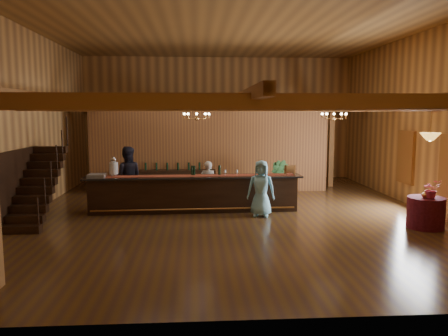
{
  "coord_description": "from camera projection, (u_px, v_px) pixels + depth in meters",
  "views": [
    {
      "loc": [
        -1.02,
        -13.0,
        3.0
      ],
      "look_at": [
        -0.16,
        0.43,
        1.3
      ],
      "focal_mm": 35.0,
      "sensor_mm": 36.0,
      "label": 1
    }
  ],
  "objects": [
    {
      "name": "table_flowers",
      "position": [
        431.0,
        189.0,
        11.21
      ],
      "size": [
        0.46,
        0.4,
        0.49
      ],
      "primitive_type": "imported",
      "rotation": [
        0.0,
        0.0,
        0.05
      ],
      "color": "#BD2F4A",
      "rests_on": "round_table"
    },
    {
      "name": "floor",
      "position": [
        230.0,
        212.0,
        13.32
      ],
      "size": [
        14.0,
        14.0,
        0.0
      ],
      "primitive_type": "plane",
      "color": "#442B1C",
      "rests_on": "ground"
    },
    {
      "name": "raffle_drum",
      "position": [
        290.0,
        169.0,
        13.49
      ],
      "size": [
        0.34,
        0.24,
        0.3
      ],
      "color": "brown",
      "rests_on": "tasting_bar"
    },
    {
      "name": "beverage_dispenser",
      "position": [
        114.0,
        167.0,
        13.1
      ],
      "size": [
        0.26,
        0.26,
        0.6
      ],
      "color": "silver",
      "rests_on": "tasting_bar"
    },
    {
      "name": "tasting_bar",
      "position": [
        194.0,
        193.0,
        13.37
      ],
      "size": [
        6.62,
        1.01,
        1.11
      ],
      "rotation": [
        0.0,
        0.0,
        0.02
      ],
      "color": "black",
      "rests_on": "floor"
    },
    {
      "name": "guest",
      "position": [
        261.0,
        188.0,
        12.69
      ],
      "size": [
        0.91,
        0.7,
        1.65
      ],
      "primitive_type": "imported",
      "rotation": [
        0.0,
        0.0,
        -0.24
      ],
      "color": "#83CFEA",
      "rests_on": "floor"
    },
    {
      "name": "table_vase",
      "position": [
        426.0,
        192.0,
        11.28
      ],
      "size": [
        0.21,
        0.21,
        0.33
      ],
      "primitive_type": "imported",
      "rotation": [
        0.0,
        0.0,
        -0.31
      ],
      "color": "#B67C3C",
      "rests_on": "round_table"
    },
    {
      "name": "bartender",
      "position": [
        208.0,
        184.0,
        14.0
      ],
      "size": [
        0.59,
        0.43,
        1.49
      ],
      "primitive_type": "imported",
      "rotation": [
        0.0,
        0.0,
        2.99
      ],
      "color": "silver",
      "rests_on": "floor"
    },
    {
      "name": "glass_rack_tray",
      "position": [
        97.0,
        176.0,
        12.99
      ],
      "size": [
        0.5,
        0.5,
        0.1
      ],
      "primitive_type": "cube",
      "color": "gray",
      "rests_on": "tasting_bar"
    },
    {
      "name": "partition_wall",
      "position": [
        210.0,
        152.0,
        16.56
      ],
      "size": [
        9.0,
        0.18,
        3.1
      ],
      "primitive_type": "cube",
      "color": "brown",
      "rests_on": "floor"
    },
    {
      "name": "ceiling",
      "position": [
        230.0,
        26.0,
        12.63
      ],
      "size": [
        14.0,
        14.0,
        0.0
      ],
      "primitive_type": "plane",
      "rotation": [
        3.14,
        0.0,
        0.0
      ],
      "color": "olive",
      "rests_on": "wall_back"
    },
    {
      "name": "wall_front",
      "position": [
        270.0,
        131.0,
        6.04
      ],
      "size": [
        12.0,
        0.1,
        5.5
      ],
      "primitive_type": "cube",
      "color": "#C18C46",
      "rests_on": "floor"
    },
    {
      "name": "staircase",
      "position": [
        37.0,
        186.0,
        12.11
      ],
      "size": [
        1.0,
        2.8,
        2.0
      ],
      "color": "black",
      "rests_on": "floor"
    },
    {
      "name": "backbar_shelf",
      "position": [
        173.0,
        182.0,
        16.29
      ],
      "size": [
        3.2,
        0.53,
        0.9
      ],
      "primitive_type": "cube",
      "rotation": [
        0.0,
        0.0,
        -0.01
      ],
      "color": "black",
      "rests_on": "floor"
    },
    {
      "name": "support_posts",
      "position": [
        231.0,
        162.0,
        12.62
      ],
      "size": [
        9.2,
        10.2,
        3.2
      ],
      "color": "brown",
      "rests_on": "floor"
    },
    {
      "name": "bar_bottle_2",
      "position": [
        219.0,
        170.0,
        13.47
      ],
      "size": [
        0.07,
        0.07,
        0.3
      ],
      "primitive_type": "cylinder",
      "color": "black",
      "rests_on": "tasting_bar"
    },
    {
      "name": "beam_grid",
      "position": [
        229.0,
        105.0,
        13.41
      ],
      "size": [
        11.9,
        13.9,
        0.39
      ],
      "color": "brown",
      "rests_on": "wall_left"
    },
    {
      "name": "bar_bottle_1",
      "position": [
        194.0,
        170.0,
        13.41
      ],
      "size": [
        0.07,
        0.07,
        0.3
      ],
      "primitive_type": "cylinder",
      "color": "black",
      "rests_on": "tasting_bar"
    },
    {
      "name": "staff_second",
      "position": [
        127.0,
        177.0,
        13.91
      ],
      "size": [
        1.01,
        0.81,
        1.95
      ],
      "primitive_type": "imported",
      "rotation": [
        0.0,
        0.0,
        3.22
      ],
      "color": "black",
      "rests_on": "floor"
    },
    {
      "name": "window_right_back",
      "position": [
        406.0,
        157.0,
        14.49
      ],
      "size": [
        0.12,
        1.05,
        1.75
      ],
      "primitive_type": "cube",
      "color": "white",
      "rests_on": "wall_right"
    },
    {
      "name": "floor_plant",
      "position": [
        277.0,
        179.0,
        15.49
      ],
      "size": [
        0.91,
        0.81,
        1.38
      ],
      "primitive_type": "imported",
      "rotation": [
        0.0,
        0.0,
        -0.3
      ],
      "color": "#224A21",
      "rests_on": "floor"
    },
    {
      "name": "chandelier_left",
      "position": [
        197.0,
        116.0,
        13.52
      ],
      "size": [
        0.8,
        0.8,
        0.43
      ],
      "color": "#B67C3C",
      "rests_on": "beam_grid"
    },
    {
      "name": "pendant_lamp",
      "position": [
        430.0,
        137.0,
        11.19
      ],
      "size": [
        0.52,
        0.52,
        0.9
      ],
      "color": "#B67C3C",
      "rests_on": "beam_grid"
    },
    {
      "name": "wall_back",
      "position": [
        218.0,
        119.0,
        19.9
      ],
      "size": [
        12.0,
        0.1,
        5.5
      ],
      "primitive_type": "cube",
      "color": "#C18C46",
      "rests_on": "floor"
    },
    {
      "name": "wall_right",
      "position": [
        425.0,
        121.0,
        13.36
      ],
      "size": [
        0.1,
        14.0,
        5.5
      ],
      "primitive_type": "cube",
      "color": "#C18C46",
      "rests_on": "floor"
    },
    {
      "name": "wall_left",
      "position": [
        23.0,
        122.0,
        12.59
      ],
      "size": [
        0.1,
        14.0,
        5.5
      ],
      "primitive_type": "cube",
      "color": "#C18C46",
      "rests_on": "floor"
    },
    {
      "name": "chandelier_right",
      "position": [
        334.0,
        116.0,
        13.65
      ],
      "size": [
        0.8,
        0.8,
        0.43
      ],
      "color": "#B67C3C",
      "rests_on": "beam_grid"
    },
    {
      "name": "backroom_boxes",
      "position": [
        213.0,
        171.0,
        18.68
      ],
      "size": [
        4.1,
        0.6,
        1.1
      ],
      "color": "black",
      "rests_on": "floor"
    },
    {
      "name": "bar_bottle_0",
      "position": [
        192.0,
        170.0,
        13.4
      ],
      "size": [
        0.07,
        0.07,
        0.3
      ],
      "primitive_type": "cylinder",
      "color": "black",
      "rests_on": "tasting_bar"
    },
    {
      "name": "round_table",
      "position": [
        426.0,
        213.0,
        11.44
      ],
      "size": [
        0.94,
        0.94,
        0.82
      ],
      "primitive_type": "cylinder",
      "color": "maroon",
      "rests_on": "floor"
    }
  ]
}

